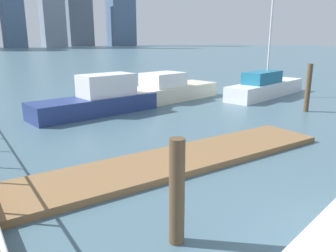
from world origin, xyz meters
TOP-DOWN VIEW (x-y plane):
  - ground_plane at (0.00, 20.00)m, footprint 300.00×300.00m
  - floating_dock at (1.73, 9.09)m, footprint 10.46×2.00m
  - dock_piling_0 at (-0.40, 5.98)m, footprint 0.27×0.27m
  - dock_piling_3 at (11.19, 11.32)m, footprint 0.24×0.24m
  - moored_boat_0 at (13.00, 15.42)m, footprint 7.38×3.13m
  - moored_boat_2 at (2.54, 16.61)m, footprint 6.30×2.60m
  - moored_boat_5 at (7.32, 17.80)m, footprint 6.74×3.31m
  - skyline_tower_5 at (38.02, 152.56)m, footprint 9.95×13.35m
  - skyline_tower_6 at (54.02, 163.64)m, footprint 11.85×6.96m

SIDE VIEW (x-z plane):
  - ground_plane at x=0.00m, z-range 0.00..0.00m
  - floating_dock at x=1.73m, z-range 0.00..0.18m
  - moored_boat_5 at x=7.32m, z-range -0.22..1.39m
  - moored_boat_0 at x=13.00m, z-range -2.68..3.91m
  - moored_boat_2 at x=2.54m, z-range -0.24..1.61m
  - dock_piling_0 at x=-0.40m, z-range 0.00..1.91m
  - dock_piling_3 at x=11.19m, z-range 0.00..2.33m
  - skyline_tower_6 at x=54.02m, z-range 0.00..28.41m
  - skyline_tower_5 at x=38.02m, z-range 0.00..33.21m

